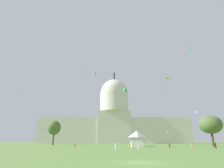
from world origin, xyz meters
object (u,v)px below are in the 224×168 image
Objects in this scene: person_black_mid_left at (216,146)px; kite_yellow_high at (109,94)px; kite_blue_high at (96,73)px; person_tan_edge_east at (193,146)px; kite_pink_high at (177,74)px; event_tent at (137,138)px; person_red_aisle_center at (75,145)px; kite_lime_mid at (167,81)px; tree_east_mid at (211,125)px; capitol_building at (114,120)px; kite_gold_low at (168,133)px; person_white_back_left at (139,146)px; kite_green_mid at (125,90)px; kite_orange_high at (117,73)px; tree_west_mid at (54,128)px; person_white_edge_west at (132,145)px; kite_black_high at (83,72)px; kite_cyan_high at (190,49)px; kite_violet_mid at (141,104)px; person_maroon_near_tent at (170,145)px; kite_white_low at (197,112)px; person_white_back_center at (116,146)px.

kite_yellow_high is (-33.52, 84.32, 36.10)m from person_black_mid_left.
person_tan_edge_east is at bearing -70.09° from kite_blue_high.
person_black_mid_left is 68.86m from kite_pink_high.
person_red_aisle_center is (-24.15, -3.55, -2.44)m from event_tent.
tree_east_mid is at bearing -150.34° from kite_lime_mid.
capitol_building is 57.27m from kite_gold_low.
kite_pink_high is (0.52, 34.05, 34.36)m from tree_east_mid.
capitol_building is 135.53m from person_white_back_left.
capitol_building is 32.65× the size of kite_green_mid.
kite_orange_high is 26.90m from kite_yellow_high.
kite_pink_high is (72.90, 4.59, 33.62)m from tree_west_mid.
capitol_building is 87.74m from kite_pink_high.
person_black_mid_left is at bearing -120.65° from kite_yellow_high.
kite_black_high is at bearing -50.29° from person_white_edge_west.
kite_cyan_high reaches higher than kite_yellow_high.
capitol_building is 111.73m from event_tent.
kite_violet_mid is at bearing 123.87° from kite_green_mid.
capitol_building is at bearing 151.22° from person_maroon_near_tent.
event_tent is 7.92× the size of kite_pink_high.
kite_violet_mid reaches higher than kite_white_low.
person_white_back_center is 0.51× the size of kite_cyan_high.
kite_white_low is (37.22, -63.13, -43.36)m from kite_orange_high.
person_black_mid_left is at bearing 88.40° from kite_black_high.
kite_orange_high is at bearing 136.79° from kite_green_mid.
kite_lime_mid is at bearing -50.07° from person_maroon_near_tent.
person_red_aisle_center is at bearing -168.57° from event_tent.
person_black_mid_left is 24.07m from kite_lime_mid.
kite_pink_high reaches higher than tree_west_mid.
person_maroon_near_tent is 0.41× the size of kite_lime_mid.
person_maroon_near_tent is at bearing -70.97° from kite_blue_high.
kite_gold_low is (45.45, 7.55, -28.64)m from kite_yellow_high.
kite_violet_mid is (22.65, -26.22, 10.87)m from capitol_building.
person_black_mid_left is (29.83, 7.19, -0.01)m from person_white_back_center.
kite_blue_high is at bearing -174.87° from kite_cyan_high.
person_tan_edge_east is 0.40× the size of kite_blue_high.
tree_east_mid is 35.78m from kite_lime_mid.
person_white_back_center is at bearing 69.30° from kite_black_high.
kite_blue_high is at bearing 125.74° from tree_east_mid.
capitol_building reaches higher than person_red_aisle_center.
person_white_back_center is 83.90m from kite_pink_high.
kite_cyan_high is 78.60m from kite_yellow_high.
kite_lime_mid is at bearing 161.88° from person_white_edge_west.
kite_blue_high reaches higher than kite_white_low.
kite_cyan_high reaches higher than person_white_edge_west.
tree_west_mid is 86.39m from kite_gold_low.
kite_gold_low is at bearing -5.46° from kite_blue_high.
person_white_back_center is at bearing -178.44° from person_white_back_left.
tree_east_mid is at bearing 80.83° from person_maroon_near_tent.
kite_yellow_high reaches higher than person_white_edge_west.
kite_green_mid is (-19.12, 13.94, 21.00)m from person_tan_edge_east.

